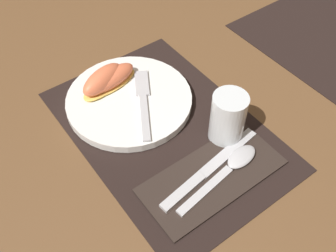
{
  "coord_description": "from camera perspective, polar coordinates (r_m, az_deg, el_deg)",
  "views": [
    {
      "loc": [
        0.38,
        -0.27,
        0.56
      ],
      "look_at": [
        0.01,
        -0.0,
        0.02
      ],
      "focal_mm": 42.0,
      "sensor_mm": 36.0,
      "label": 1
    }
  ],
  "objects": [
    {
      "name": "spoon",
      "position": [
        0.67,
        9.3,
        -5.65
      ],
      "size": [
        0.05,
        0.19,
        0.01
      ],
      "color": "#BCBCC1",
      "rests_on": "napkin"
    },
    {
      "name": "juice_glass",
      "position": [
        0.69,
        8.61,
        0.88
      ],
      "size": [
        0.06,
        0.06,
        0.1
      ],
      "color": "silver",
      "rests_on": "placemat"
    },
    {
      "name": "knife",
      "position": [
        0.66,
        5.9,
        -6.29
      ],
      "size": [
        0.05,
        0.22,
        0.01
      ],
      "color": "#BCBCC1",
      "rests_on": "napkin"
    },
    {
      "name": "ground_plane",
      "position": [
        0.73,
        -0.23,
        -0.55
      ],
      "size": [
        3.0,
        3.0,
        0.0
      ],
      "primitive_type": "plane",
      "color": "brown"
    },
    {
      "name": "citrus_wedge_0",
      "position": [
        0.78,
        -8.24,
        6.77
      ],
      "size": [
        0.06,
        0.12,
        0.03
      ],
      "color": "#F7C656",
      "rests_on": "plate"
    },
    {
      "name": "fork",
      "position": [
        0.75,
        -3.63,
        4.01
      ],
      "size": [
        0.17,
        0.11,
        0.0
      ],
      "color": "#BCBCC1",
      "rests_on": "plate"
    },
    {
      "name": "placemat",
      "position": [
        0.72,
        -0.24,
        -0.45
      ],
      "size": [
        0.45,
        0.3,
        0.0
      ],
      "color": "black",
      "rests_on": "ground_plane"
    },
    {
      "name": "plate",
      "position": [
        0.76,
        -5.65,
        3.76
      ],
      "size": [
        0.24,
        0.24,
        0.02
      ],
      "color": "white",
      "rests_on": "placemat"
    },
    {
      "name": "citrus_wedge_1",
      "position": [
        0.77,
        -9.43,
        6.53
      ],
      "size": [
        0.07,
        0.11,
        0.04
      ],
      "color": "#F7C656",
      "rests_on": "plate"
    },
    {
      "name": "napkin",
      "position": [
        0.66,
        6.72,
        -6.98
      ],
      "size": [
        0.11,
        0.25,
        0.0
      ],
      "color": "#2D231E",
      "rests_on": "placemat"
    }
  ]
}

